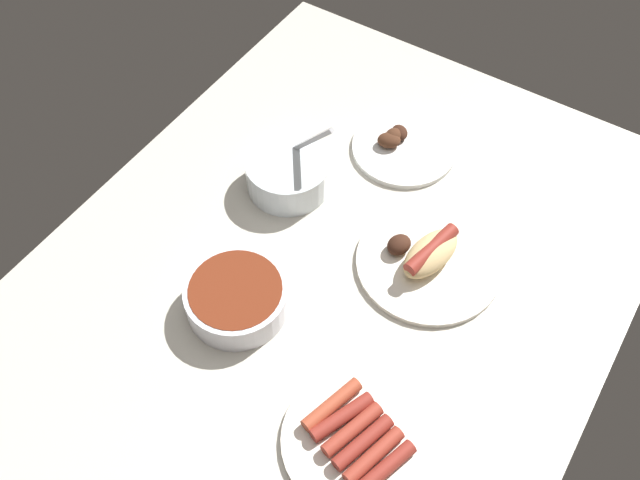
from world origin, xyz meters
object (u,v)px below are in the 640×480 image
plate_grilled_meat (402,146)px  plate_hotdog_assembled (428,258)px  bowl_coleslaw (288,172)px  plate_sausages (357,438)px  bowl_chili (237,297)px

plate_grilled_meat → plate_hotdog_assembled: plate_hotdog_assembled is taller
bowl_coleslaw → plate_sausages: 49.15cm
bowl_coleslaw → plate_sausages: (-34.26, -35.16, -2.41)cm
bowl_chili → plate_hotdog_assembled: (23.84, -21.60, -1.23)cm
bowl_chili → plate_sausages: (-8.64, -27.50, -1.84)cm
plate_hotdog_assembled → plate_sausages: 33.01cm
bowl_chili → bowl_coleslaw: 26.75cm
plate_grilled_meat → bowl_coleslaw: (-19.01, 12.90, 2.67)cm
plate_hotdog_assembled → bowl_coleslaw: bowl_coleslaw is taller
bowl_coleslaw → plate_hotdog_assembled: bearing=-93.5°
plate_hotdog_assembled → plate_sausages: bearing=-169.7°
plate_sausages → bowl_coleslaw: bearing=45.7°
plate_grilled_meat → plate_sausages: plate_grilled_meat is taller
bowl_chili → bowl_coleslaw: bowl_coleslaw is taller
plate_hotdog_assembled → bowl_coleslaw: size_ratio=1.57×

